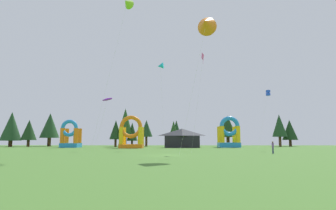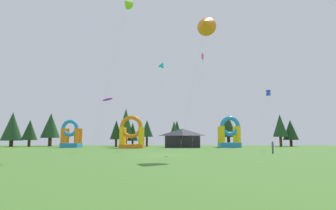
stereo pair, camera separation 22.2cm
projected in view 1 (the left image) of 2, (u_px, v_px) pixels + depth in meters
ground_plane at (166, 155)px, 33.95m from camera, size 120.00×120.00×0.00m
kite_pink_diamond at (203, 57)px, 44.59m from camera, size 2.52×4.00×15.33m
kite_lime_delta at (127, 3)px, 38.04m from camera, size 5.88×2.89×20.83m
kite_purple_parafoil at (107, 99)px, 49.33m from camera, size 3.29×1.29×9.27m
kite_blue_box at (268, 93)px, 52.44m from camera, size 2.86×0.81×10.98m
kite_orange_delta at (206, 24)px, 34.74m from camera, size 4.80×2.78×17.23m
kite_cyan_delta at (160, 66)px, 57.93m from camera, size 1.48×4.49×17.55m
person_midfield at (273, 146)px, 38.61m from camera, size 0.32×0.32×1.65m
inflatable_red_slide at (70, 137)px, 67.49m from camera, size 4.22×3.74×6.56m
inflatable_orange_dome at (229, 136)px, 68.57m from camera, size 5.00×4.40×7.45m
inflatable_blue_arch at (131, 135)px, 62.66m from camera, size 5.20×3.80×7.13m
festival_tent at (182, 138)px, 65.76m from camera, size 7.98×3.23×4.40m
tree_row_0 at (11, 126)px, 75.46m from camera, size 5.36×5.36×9.21m
tree_row_1 at (29, 130)px, 74.84m from camera, size 4.02×4.02×7.09m
tree_row_2 at (50, 126)px, 80.62m from camera, size 5.35×5.35×9.35m
tree_row_3 at (116, 130)px, 74.64m from camera, size 3.27×3.27×6.96m
tree_row_4 at (125, 123)px, 75.10m from camera, size 4.17×4.17×10.09m
tree_row_5 at (132, 132)px, 75.09m from camera, size 2.85×2.85×6.41m
tree_row_6 at (146, 129)px, 77.76m from camera, size 3.37×3.37×7.20m
tree_row_7 at (174, 130)px, 77.71m from camera, size 2.84×2.84×6.95m
tree_row_8 at (176, 130)px, 80.06m from camera, size 3.10×3.10×7.31m
tree_row_9 at (228, 126)px, 74.70m from camera, size 4.66×4.66×8.17m
tree_row_10 at (279, 126)px, 77.10m from camera, size 3.87×3.87×8.73m
tree_row_11 at (290, 130)px, 78.54m from camera, size 4.11×4.11×7.31m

